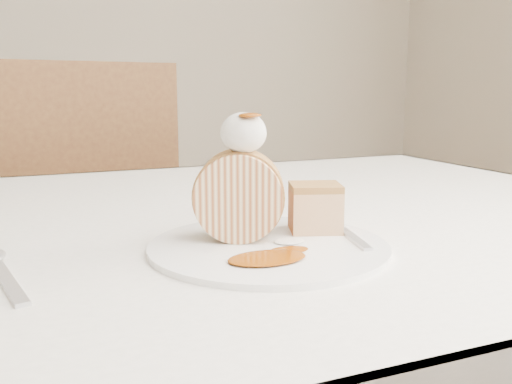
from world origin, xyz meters
name	(u,v)px	position (x,y,z in m)	size (l,w,h in m)	color
table	(175,283)	(0.00, 0.20, 0.66)	(1.40, 0.90, 0.75)	silver
chair_far	(77,226)	(-0.05, 1.01, 0.56)	(0.55, 0.55, 0.97)	brown
plate	(269,247)	(0.05, 0.02, 0.75)	(0.25, 0.25, 0.01)	white
roulade_slice	(239,196)	(0.03, 0.05, 0.80)	(0.09, 0.09, 0.05)	beige
cake_chunk	(315,211)	(0.12, 0.05, 0.78)	(0.06, 0.05, 0.05)	#A98040
whipped_cream	(244,133)	(0.04, 0.05, 0.87)	(0.05, 0.05, 0.04)	white
caramel_drizzle	(250,110)	(0.04, 0.03, 0.89)	(0.02, 0.02, 0.01)	#7E3705
caramel_pool	(267,258)	(0.03, -0.03, 0.76)	(0.08, 0.05, 0.00)	#7E3705
fork	(351,236)	(0.15, 0.01, 0.76)	(0.02, 0.15, 0.00)	silver
spoon	(8,282)	(-0.20, 0.01, 0.75)	(0.02, 0.16, 0.00)	silver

